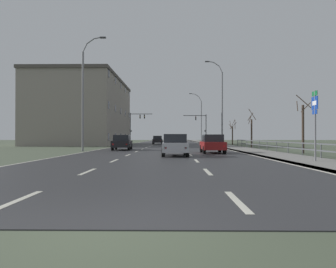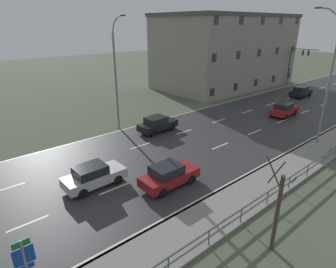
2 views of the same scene
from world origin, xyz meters
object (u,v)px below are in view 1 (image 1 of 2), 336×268
object	(u,v)px
traffic_signal_right	(202,124)
car_far_left	(158,140)
traffic_signal_left	(135,123)
car_near_right	(175,141)
street_lamp_left_bank	(84,95)
car_near_left	(175,145)
car_distant	(122,142)
highway_sign	(315,117)
street_lamp_midground	(221,105)
brick_building	(85,112)
street_lamp_distant	(200,119)
car_far_right	(212,144)

from	to	relation	value
traffic_signal_right	car_far_left	world-z (taller)	traffic_signal_right
traffic_signal_left	car_near_right	world-z (taller)	traffic_signal_left
street_lamp_left_bank	traffic_signal_left	xyz separation A→B (m)	(0.66, 35.07, -1.02)
street_lamp_left_bank	car_near_left	xyz separation A→B (m)	(8.61, -7.19, -4.59)
car_distant	car_near_left	xyz separation A→B (m)	(5.37, -9.67, 0.00)
highway_sign	street_lamp_midground	bearing A→B (deg)	92.13
street_lamp_left_bank	street_lamp_midground	bearing A→B (deg)	38.12
car_near_left	car_far_left	bearing A→B (deg)	93.89
highway_sign	brick_building	bearing A→B (deg)	120.90
street_lamp_midground	street_lamp_left_bank	world-z (taller)	street_lamp_midground
street_lamp_midground	street_lamp_distant	size ratio (longest dim) A/B	1.01
street_lamp_midground	street_lamp_left_bank	xyz separation A→B (m)	(-14.94, -11.72, -0.26)
street_lamp_distant	car_distant	distance (m)	40.55
car_near_left	brick_building	world-z (taller)	brick_building
highway_sign	car_far_left	distance (m)	42.11
traffic_signal_left	car_far_right	distance (m)	40.14
street_lamp_distant	street_lamp_left_bank	distance (m)	43.64
street_lamp_left_bank	car_near_right	distance (m)	19.77
traffic_signal_right	traffic_signal_left	xyz separation A→B (m)	(-13.87, 1.11, 0.44)
highway_sign	car_near_right	distance (m)	30.97
street_lamp_midground	traffic_signal_left	world-z (taller)	street_lamp_midground
car_near_right	brick_building	distance (m)	19.17
street_lamp_midground	street_lamp_left_bank	distance (m)	18.99
car_distant	car_near_right	bearing A→B (deg)	66.35
car_distant	car_near_right	size ratio (longest dim) A/B	1.00
street_lamp_distant	highway_sign	world-z (taller)	street_lamp_distant
car_far_right	car_far_left	xyz separation A→B (m)	(-6.12, 31.10, 0.00)
street_lamp_midground	car_distant	xyz separation A→B (m)	(-11.70, -9.25, -4.86)
street_lamp_left_bank	brick_building	bearing A→B (deg)	106.02
street_lamp_midground	car_far_left	bearing A→B (deg)	119.97
car_far_right	car_distant	bearing A→B (deg)	145.97
street_lamp_midground	car_far_right	size ratio (longest dim) A/B	2.81
street_lamp_midground	car_far_right	distance (m)	16.12
car_near_right	car_near_left	size ratio (longest dim) A/B	1.01
street_lamp_left_bank	car_far_right	world-z (taller)	street_lamp_left_bank
car_far_left	street_lamp_left_bank	bearing A→B (deg)	-102.52
highway_sign	car_distant	world-z (taller)	highway_sign
brick_building	street_lamp_left_bank	bearing A→B (deg)	-73.98
car_near_right	car_near_left	xyz separation A→B (m)	(-0.24, -24.26, 0.00)
street_lamp_distant	car_distant	size ratio (longest dim) A/B	2.73
street_lamp_left_bank	highway_sign	distance (m)	20.76
car_distant	highway_sign	bearing A→B (deg)	-53.51
highway_sign	car_near_left	world-z (taller)	highway_sign
street_lamp_left_bank	traffic_signal_right	distance (m)	36.96
street_lamp_distant	highway_sign	size ratio (longest dim) A/B	3.01
traffic_signal_right	street_lamp_left_bank	bearing A→B (deg)	-113.16
traffic_signal_right	car_near_left	world-z (taller)	traffic_signal_right
car_near_right	car_near_left	world-z (taller)	same
street_lamp_midground	car_near_right	bearing A→B (deg)	138.71
car_distant	street_lamp_midground	bearing A→B (deg)	35.71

